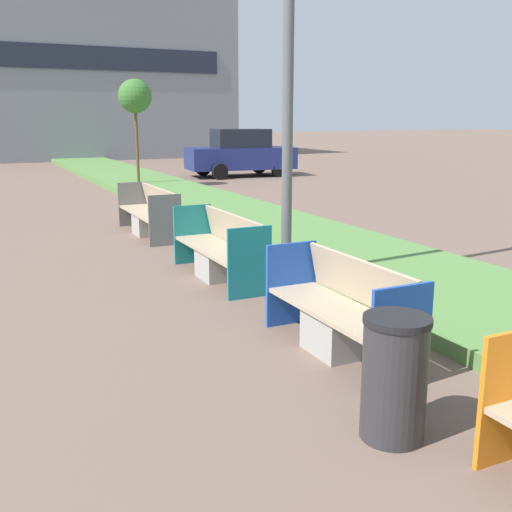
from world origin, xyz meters
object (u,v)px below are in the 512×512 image
Objects in this scene: sapling_tree_far at (135,97)px; litter_bin at (394,378)px; parked_car_distant at (240,153)px; bench_teal_frame at (221,253)px; bench_grey_frame at (150,216)px; bench_blue_frame at (341,317)px.

litter_bin is at bearing -98.62° from sapling_tree_far.
bench_teal_frame is at bearing -108.93° from parked_car_distant.
bench_teal_frame reaches higher than litter_bin.
sapling_tree_far reaches higher than litter_bin.
sapling_tree_far is (2.50, 16.48, 2.47)m from litter_bin.
bench_grey_frame is 8.42m from litter_bin.
bench_teal_frame is 12.22m from sapling_tree_far.
sapling_tree_far is 5.63m from parked_car_distant.
bench_grey_frame is at bearing 89.97° from bench_teal_frame.
bench_blue_frame reaches higher than litter_bin.
bench_teal_frame is 3.71m from bench_grey_frame.
litter_bin is at bearing -104.69° from parked_car_distant.
bench_blue_frame is at bearing -90.06° from bench_teal_frame.
sapling_tree_far is (1.92, 14.94, 2.57)m from bench_blue_frame.
bench_blue_frame is at bearing 69.64° from litter_bin.
bench_teal_frame is 0.63× the size of sapling_tree_far.
parked_car_distant is at bearing 68.87° from litter_bin.
bench_grey_frame is at bearing 86.05° from litter_bin.
parked_car_distant reaches higher than bench_blue_frame.
bench_blue_frame and bench_teal_frame have the same top height.
bench_blue_frame is 0.82× the size of bench_grey_frame.
parked_car_distant is (6.67, 17.19, 0.55)m from bench_blue_frame.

